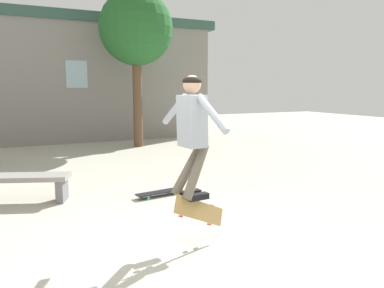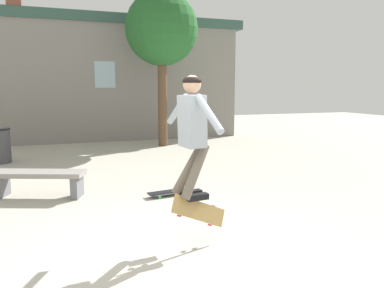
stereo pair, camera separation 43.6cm
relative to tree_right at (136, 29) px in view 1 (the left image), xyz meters
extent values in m
plane|color=#B2AD9E|center=(-2.10, -8.17, -3.68)|extent=(40.00, 40.00, 0.00)
cube|color=gray|center=(-2.10, 1.74, -1.64)|extent=(10.88, 0.40, 4.09)
cube|color=#335147|center=(-2.10, 1.74, 0.57)|extent=(11.43, 0.52, 0.34)
cube|color=#99B7C6|center=(-1.62, 1.53, -1.35)|extent=(0.70, 0.02, 0.90)
cylinder|color=brown|center=(0.00, 0.00, -2.25)|extent=(0.30, 0.30, 2.86)
sphere|color=#235B28|center=(0.00, 0.00, 0.05)|extent=(2.31, 2.31, 2.31)
cube|color=gray|center=(-3.57, -4.95, -3.27)|extent=(1.62, 0.97, 0.08)
cube|color=slate|center=(-2.95, -5.19, -3.50)|extent=(0.25, 0.40, 0.38)
cube|color=#9EA8B2|center=(-1.74, -7.72, -2.18)|extent=(0.27, 0.36, 0.60)
sphere|color=tan|center=(-1.74, -7.72, -1.76)|extent=(0.23, 0.23, 0.21)
ellipsoid|color=black|center=(-1.74, -7.72, -1.73)|extent=(0.24, 0.24, 0.12)
cylinder|color=#6B6051|center=(-1.75, -7.64, -2.76)|extent=(0.42, 0.18, 0.65)
cube|color=black|center=(-1.72, -7.64, -3.07)|extent=(0.27, 0.13, 0.07)
cylinder|color=#6B6051|center=(-1.73, -7.81, -2.76)|extent=(0.42, 0.25, 0.65)
cube|color=black|center=(-1.70, -7.81, -3.07)|extent=(0.27, 0.13, 0.07)
cylinder|color=#9EA8B2|center=(-1.78, -7.32, -2.07)|extent=(0.14, 0.56, 0.41)
cylinder|color=#9EA8B2|center=(-1.69, -8.13, -2.07)|extent=(0.14, 0.56, 0.41)
cube|color=#AD894C|center=(-1.67, -7.79, -3.25)|extent=(0.76, 0.26, 0.52)
cylinder|color=#DB3D33|center=(-1.43, -7.66, -3.26)|extent=(0.07, 0.07, 0.05)
cylinder|color=#DB3D33|center=(-1.51, -7.74, -3.46)|extent=(0.07, 0.07, 0.05)
cylinder|color=#DB3D33|center=(-1.86, -7.76, -3.06)|extent=(0.07, 0.07, 0.05)
cylinder|color=#DB3D33|center=(-1.94, -7.84, -3.26)|extent=(0.07, 0.07, 0.05)
cube|color=black|center=(-1.38, -5.63, -3.61)|extent=(0.87, 0.31, 0.02)
cylinder|color=green|center=(-1.13, -5.49, -3.66)|extent=(0.06, 0.02, 0.05)
cylinder|color=green|center=(-1.11, -5.70, -3.66)|extent=(0.06, 0.02, 0.05)
cylinder|color=green|center=(-1.65, -5.56, -3.66)|extent=(0.06, 0.02, 0.05)
cylinder|color=green|center=(-1.63, -5.77, -3.66)|extent=(0.06, 0.02, 0.05)
camera|label=1|loc=(-3.59, -11.62, -1.80)|focal=35.00mm
camera|label=2|loc=(-3.18, -11.79, -1.80)|focal=35.00mm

